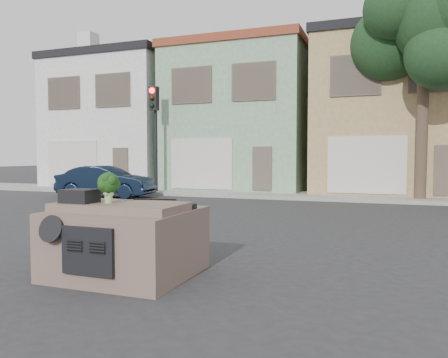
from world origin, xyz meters
The scene contains 12 objects.
ground_plane centered at (0.00, 0.00, 0.00)m, with size 120.00×120.00×0.00m, color #303033.
sidewalk centered at (0.00, 10.50, 0.07)m, with size 40.00×3.00×0.15m, color gray.
townhouse_white centered at (-11.00, 14.50, 3.77)m, with size 7.20×8.20×7.55m, color white.
townhouse_mint centered at (-3.50, 14.50, 3.77)m, with size 7.20×8.20×7.55m, color #83AC86.
townhouse_tan centered at (4.00, 14.50, 3.77)m, with size 7.20×8.20×7.55m, color tan.
navy_sedan centered at (-7.86, 7.53, 0.00)m, with size 1.47×4.21×1.39m, color black.
traffic_signal centered at (-6.50, 9.50, 2.55)m, with size 0.40×0.40×5.10m, color black.
tree_near centered at (5.00, 9.80, 4.25)m, with size 4.40×4.00×8.50m, color #1B3A1C.
car_dashboard centered at (0.00, -3.00, 0.56)m, with size 2.00×1.80×1.12m, color #6F594E.
instrument_hump centered at (-0.58, -3.35, 1.22)m, with size 0.48×0.38×0.20m, color black.
wiper_arm centered at (0.28, -2.62, 1.13)m, with size 0.70×0.03×0.02m, color black.
broccoli centered at (-0.14, -3.25, 1.35)m, with size 0.38×0.38×0.47m, color #153610.
Camera 1 is at (3.68, -8.67, 1.81)m, focal length 35.00 mm.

